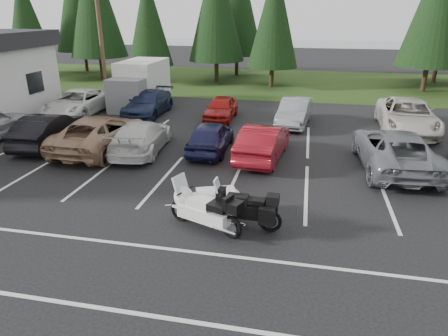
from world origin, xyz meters
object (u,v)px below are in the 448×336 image
car_far_4 (407,116)px  touring_motorcycle (204,206)px  car_far_0 (78,103)px  car_far_2 (221,108)px  car_near_2 (100,133)px  adventure_motorcycle (243,205)px  car_far_3 (294,112)px  utility_pole (100,33)px  car_near_3 (141,136)px  car_far_1 (148,103)px  car_near_1 (49,130)px  cargo_trailer (217,203)px  box_truck (138,85)px  car_near_4 (211,136)px  car_near_6 (395,149)px  car_near_5 (263,142)px

car_far_4 → touring_motorcycle: size_ratio=2.16×
car_far_0 → car_far_2: 8.85m
car_near_2 → adventure_motorcycle: bearing=142.7°
car_far_3 → touring_motorcycle: 12.42m
utility_pole → car_near_3: size_ratio=1.84×
car_near_3 → car_far_1: size_ratio=0.99×
car_far_0 → car_near_3: bearing=-42.2°
utility_pole → car_near_1: 9.07m
cargo_trailer → car_far_4: bearing=34.2°
car_far_3 → car_near_3: bearing=-131.6°
car_near_3 → touring_motorcycle: touring_motorcycle is taller
utility_pole → box_truck: size_ratio=1.61×
car_far_0 → cargo_trailer: (11.16, -10.93, -0.35)m
car_far_0 → adventure_motorcycle: 16.77m
car_near_1 → car_far_2: size_ratio=1.19×
car_near_1 → car_far_0: 6.01m
car_near_2 → car_near_4: (5.02, 0.79, -0.10)m
car_near_4 → touring_motorcycle: (1.46, -6.89, 0.07)m
car_far_2 → car_far_4: size_ratio=0.65×
car_near_6 → car_far_3: (-4.23, 5.93, -0.08)m
car_far_2 → adventure_motorcycle: size_ratio=1.55×
car_near_3 → car_far_1: bearing=-76.6°
car_far_2 → touring_motorcycle: (2.20, -12.58, 0.11)m
car_near_3 → car_near_6: car_near_6 is taller
car_near_3 → car_far_4: size_ratio=0.81×
car_near_6 → car_far_0: size_ratio=1.07×
car_near_3 → car_near_4: 3.15m
car_far_4 → adventure_motorcycle: 13.70m
car_near_1 → car_near_5: bearing=177.1°
utility_pole → box_truck: bearing=14.0°
car_near_2 → car_far_3: car_near_2 is taller
car_near_1 → car_far_0: bearing=-76.3°
touring_motorcycle → cargo_trailer: size_ratio=1.57×
car_near_5 → car_far_2: 6.93m
car_near_2 → adventure_motorcycle: car_near_2 is taller
touring_motorcycle → box_truck: bearing=140.5°
car_far_1 → car_near_3: bearing=-71.4°
car_far_4 → touring_motorcycle: car_far_4 is taller
car_near_5 → car_far_4: car_far_4 is taller
car_near_3 → car_near_2: bearing=-2.5°
adventure_motorcycle → car_near_5: bearing=93.6°
car_far_1 → car_near_6: bearing=-26.6°
car_near_6 → car_far_2: bearing=-39.6°
car_far_1 → car_far_3: car_far_3 is taller
car_near_4 → touring_motorcycle: 7.04m
car_near_2 → cargo_trailer: (6.62, -5.14, -0.39)m
box_truck → touring_motorcycle: (8.29, -14.77, -0.68)m
car_far_2 → car_near_2: bearing=-123.8°
car_far_4 → car_far_0: bearing=-175.8°
car_near_3 → car_far_1: car_far_1 is taller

